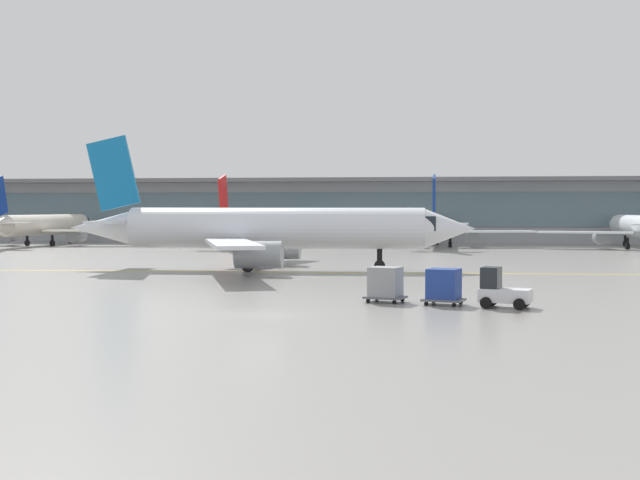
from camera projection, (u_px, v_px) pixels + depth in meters
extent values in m
plane|color=gray|center=(258.00, 315.00, 41.26)|extent=(400.00, 400.00, 0.00)
cube|color=yellow|center=(272.00, 272.00, 69.04)|extent=(109.93, 4.62, 0.01)
cube|color=#9EA3A8|center=(378.00, 212.00, 130.23)|extent=(190.45, 8.00, 9.00)
cube|color=slate|center=(376.00, 209.00, 126.18)|extent=(182.83, 0.16, 5.04)
cube|color=slate|center=(377.00, 180.00, 128.57)|extent=(198.06, 11.00, 0.60)
cylinder|color=silver|center=(46.00, 225.00, 118.21)|extent=(4.19, 20.13, 2.78)
cone|color=silver|center=(85.00, 223.00, 129.62)|extent=(2.87, 3.51, 2.64)
cube|color=black|center=(78.00, 221.00, 127.43)|extent=(2.34, 2.65, 0.97)
cylinder|color=#999EA3|center=(13.00, 236.00, 118.84)|extent=(1.92, 3.05, 1.71)
cube|color=silver|center=(88.00, 231.00, 115.21)|extent=(11.72, 4.92, 0.23)
cylinder|color=#999EA3|center=(77.00, 236.00, 116.90)|extent=(1.92, 3.05, 1.71)
cube|color=silver|center=(15.00, 223.00, 107.02)|extent=(4.21, 2.24, 0.20)
cylinder|color=black|center=(70.00, 238.00, 125.14)|extent=(0.36, 0.36, 1.47)
cylinder|color=black|center=(71.00, 241.00, 125.15)|extent=(0.50, 0.76, 0.73)
cylinder|color=black|center=(27.00, 240.00, 117.07)|extent=(0.36, 0.36, 1.47)
cylinder|color=black|center=(27.00, 243.00, 117.09)|extent=(0.50, 0.76, 0.73)
cylinder|color=black|center=(52.00, 241.00, 116.32)|extent=(0.36, 0.36, 1.47)
cylinder|color=black|center=(52.00, 243.00, 116.33)|extent=(0.50, 0.76, 0.73)
cylinder|color=silver|center=(246.00, 225.00, 115.33)|extent=(3.40, 20.06, 2.78)
cone|color=silver|center=(266.00, 223.00, 126.82)|extent=(2.74, 3.41, 2.64)
cube|color=black|center=(262.00, 221.00, 124.62)|extent=(2.24, 2.56, 0.97)
cone|color=silver|center=(221.00, 227.00, 103.29)|extent=(2.50, 4.51, 2.36)
cube|color=silver|center=(192.00, 231.00, 114.90)|extent=(11.68, 5.99, 0.23)
cylinder|color=#999EA3|center=(211.00, 236.00, 115.76)|extent=(1.81, 2.99, 1.71)
cube|color=silver|center=(296.00, 231.00, 112.59)|extent=(11.72, 5.34, 0.23)
cylinder|color=#999EA3|center=(281.00, 237.00, 114.20)|extent=(1.81, 2.99, 1.71)
cube|color=red|center=(223.00, 196.00, 104.02)|extent=(0.41, 3.75, 5.23)
cube|color=silver|center=(208.00, 223.00, 104.80)|extent=(4.14, 2.09, 0.20)
cube|color=silver|center=(240.00, 223.00, 104.14)|extent=(4.14, 2.09, 0.20)
cylinder|color=black|center=(259.00, 239.00, 122.30)|extent=(0.36, 0.36, 1.47)
cylinder|color=black|center=(259.00, 241.00, 122.32)|extent=(0.47, 0.75, 0.73)
cylinder|color=black|center=(230.00, 241.00, 114.10)|extent=(0.36, 0.36, 1.47)
cylinder|color=black|center=(230.00, 244.00, 114.11)|extent=(0.47, 0.75, 0.73)
cylinder|color=black|center=(257.00, 241.00, 113.49)|extent=(0.36, 0.36, 1.47)
cylinder|color=black|center=(257.00, 244.00, 113.51)|extent=(0.47, 0.75, 0.73)
cylinder|color=white|center=(436.00, 225.00, 113.89)|extent=(3.27, 20.04, 2.78)
cone|color=white|center=(438.00, 224.00, 125.40)|extent=(2.72, 3.39, 2.64)
cube|color=black|center=(437.00, 222.00, 123.19)|extent=(2.23, 2.55, 0.97)
cone|color=white|center=(434.00, 227.00, 101.84)|extent=(2.47, 4.50, 2.36)
cube|color=white|center=(382.00, 231.00, 113.42)|extent=(11.68, 5.92, 0.23)
cylinder|color=#999EA3|center=(400.00, 237.00, 114.30)|extent=(1.79, 2.98, 1.71)
cube|color=white|center=(491.00, 232.00, 111.21)|extent=(11.72, 5.41, 0.23)
cylinder|color=#999EA3|center=(473.00, 237.00, 112.80)|extent=(1.79, 2.98, 1.71)
cube|color=navy|center=(434.00, 196.00, 102.58)|extent=(0.39, 3.75, 5.23)
cube|color=white|center=(417.00, 224.00, 103.34)|extent=(4.13, 2.06, 0.20)
cube|color=white|center=(451.00, 224.00, 102.71)|extent=(4.13, 2.06, 0.20)
cylinder|color=black|center=(437.00, 239.00, 120.88)|extent=(0.36, 0.36, 1.47)
cylinder|color=black|center=(437.00, 242.00, 120.89)|extent=(0.47, 0.75, 0.73)
cylinder|color=black|center=(421.00, 242.00, 112.65)|extent=(0.36, 0.36, 1.47)
cylinder|color=black|center=(421.00, 244.00, 112.67)|extent=(0.47, 0.75, 0.73)
cylinder|color=black|center=(450.00, 242.00, 112.07)|extent=(0.36, 0.36, 1.47)
cylinder|color=black|center=(450.00, 245.00, 112.08)|extent=(0.47, 0.75, 0.73)
cylinder|color=white|center=(640.00, 226.00, 108.36)|extent=(3.49, 20.07, 2.78)
cone|color=white|center=(617.00, 224.00, 119.95)|extent=(2.75, 3.42, 2.64)
cube|color=black|center=(621.00, 222.00, 117.73)|extent=(2.25, 2.57, 0.97)
cube|color=white|center=(585.00, 232.00, 107.44)|extent=(11.72, 5.30, 0.23)
cylinder|color=#999EA3|center=(601.00, 238.00, 108.47)|extent=(1.82, 3.00, 1.71)
cylinder|color=black|center=(625.00, 241.00, 115.39)|extent=(0.36, 0.36, 1.47)
cylinder|color=black|center=(625.00, 243.00, 115.41)|extent=(0.47, 0.75, 0.73)
cylinder|color=black|center=(628.00, 243.00, 106.99)|extent=(0.36, 0.36, 1.47)
cylinder|color=black|center=(627.00, 246.00, 107.01)|extent=(0.47, 0.75, 0.73)
cylinder|color=silver|center=(276.00, 228.00, 70.89)|extent=(24.54, 4.34, 3.39)
cone|color=silver|center=(450.00, 229.00, 69.58)|extent=(4.19, 3.38, 3.22)
cube|color=black|center=(416.00, 223.00, 69.81)|extent=(3.15, 2.76, 1.19)
cone|color=silver|center=(101.00, 228.00, 72.27)|extent=(5.54, 3.09, 2.88)
cube|color=silver|center=(268.00, 236.00, 79.75)|extent=(6.44, 14.33, 0.28)
cylinder|color=#999EA3|center=(280.00, 248.00, 76.87)|extent=(3.67, 2.23, 2.10)
cube|color=silver|center=(232.00, 244.00, 62.48)|extent=(7.41, 14.27, 0.28)
cylinder|color=#999EA3|center=(259.00, 255.00, 65.15)|extent=(3.67, 2.23, 2.10)
cube|color=#1472B2|center=(113.00, 173.00, 72.00)|extent=(4.58, 0.54, 6.39)
cube|color=silver|center=(128.00, 221.00, 74.60)|extent=(2.59, 5.08, 0.24)
cube|color=silver|center=(108.00, 222.00, 69.64)|extent=(2.59, 5.08, 0.24)
cylinder|color=black|center=(380.00, 260.00, 70.20)|extent=(0.44, 0.44, 1.80)
cylinder|color=black|center=(380.00, 265.00, 70.22)|extent=(0.92, 0.58, 0.90)
cylinder|color=black|center=(257.00, 258.00, 73.46)|extent=(0.44, 0.44, 1.80)
cylinder|color=black|center=(257.00, 263.00, 73.48)|extent=(0.92, 0.58, 0.90)
cylinder|color=black|center=(248.00, 261.00, 68.89)|extent=(0.44, 0.44, 1.80)
cylinder|color=black|center=(248.00, 267.00, 68.91)|extent=(0.92, 0.58, 0.90)
cube|color=silver|center=(505.00, 295.00, 44.30)|extent=(2.89, 2.07, 0.70)
cube|color=#1E2328|center=(491.00, 278.00, 44.56)|extent=(1.21, 1.44, 1.10)
cylinder|color=black|center=(524.00, 301.00, 44.61)|extent=(0.64, 0.38, 0.60)
cylinder|color=black|center=(519.00, 304.00, 43.33)|extent=(0.64, 0.38, 0.60)
cylinder|color=black|center=(492.00, 300.00, 45.29)|extent=(0.64, 0.38, 0.60)
cylinder|color=black|center=(486.00, 303.00, 44.01)|extent=(0.64, 0.38, 0.60)
cube|color=#595B60|center=(444.00, 300.00, 45.63)|extent=(2.46, 2.12, 0.12)
cube|color=navy|center=(444.00, 284.00, 45.60)|extent=(1.95, 1.89, 1.60)
cylinder|color=black|center=(461.00, 302.00, 45.98)|extent=(0.24, 0.16, 0.22)
cylinder|color=black|center=(454.00, 305.00, 44.69)|extent=(0.24, 0.16, 0.22)
cylinder|color=black|center=(434.00, 301.00, 46.58)|extent=(0.24, 0.16, 0.22)
cylinder|color=black|center=(426.00, 304.00, 45.30)|extent=(0.24, 0.16, 0.22)
cube|color=#595B60|center=(385.00, 297.00, 46.95)|extent=(2.46, 2.12, 0.12)
cube|color=gray|center=(385.00, 282.00, 46.92)|extent=(1.95, 1.89, 1.60)
cylinder|color=black|center=(402.00, 300.00, 47.30)|extent=(0.24, 0.16, 0.22)
cylinder|color=black|center=(394.00, 302.00, 46.01)|extent=(0.24, 0.16, 0.22)
cylinder|color=black|center=(377.00, 298.00, 47.90)|extent=(0.24, 0.16, 0.22)
cylinder|color=black|center=(368.00, 301.00, 46.62)|extent=(0.24, 0.16, 0.22)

